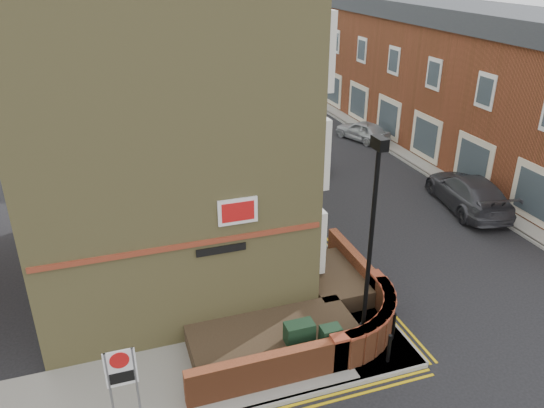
{
  "coord_description": "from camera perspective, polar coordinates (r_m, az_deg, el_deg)",
  "views": [
    {
      "loc": [
        -4.69,
        -9.44,
        10.35
      ],
      "look_at": [
        -0.18,
        4.0,
        3.68
      ],
      "focal_mm": 35.0,
      "sensor_mm": 36.0,
      "label": 1
    }
  ],
  "objects": [
    {
      "name": "pavement_main",
      "position": [
        28.24,
        -3.56,
        3.8
      ],
      "size": [
        2.0,
        32.0,
        0.12
      ],
      "primitive_type": "cube",
      "color": "gray",
      "rests_on": "ground"
    },
    {
      "name": "pavement_corner",
      "position": [
        15.06,
        -9.46,
        -18.3
      ],
      "size": [
        13.0,
        3.0,
        0.12
      ],
      "primitive_type": "cube",
      "color": "gray",
      "rests_on": "ground"
    },
    {
      "name": "utility_cabinet_small",
      "position": [
        15.15,
        6.27,
        -14.67
      ],
      "size": [
        0.55,
        0.4,
        1.1
      ],
      "primitive_type": "cube",
      "color": "black",
      "rests_on": "pavement_corner"
    },
    {
      "name": "bollard_near",
      "position": [
        15.4,
        12.47,
        -14.93
      ],
      "size": [
        0.11,
        0.11,
        0.9
      ],
      "primitive_type": "cylinder",
      "color": "black",
      "rests_on": "pavement_corner"
    },
    {
      "name": "corner_building",
      "position": [
        18.01,
        -12.42,
        11.41
      ],
      "size": [
        8.95,
        10.4,
        13.6
      ],
      "color": "olive",
      "rests_on": "ground"
    },
    {
      "name": "lamppost",
      "position": [
        14.21,
        10.5,
        -4.8
      ],
      "size": [
        0.25,
        0.5,
        6.3
      ],
      "color": "black",
      "rests_on": "pavement_corner"
    },
    {
      "name": "utility_cabinet_large",
      "position": [
        15.08,
        2.93,
        -14.52
      ],
      "size": [
        0.8,
        0.45,
        1.2
      ],
      "primitive_type": "cube",
      "color": "black",
      "rests_on": "pavement_corner"
    },
    {
      "name": "tree_far",
      "position": [
        40.41,
        -9.27,
        17.18
      ],
      "size": [
        3.81,
        3.81,
        7.0
      ],
      "color": "#382B1E",
      "rests_on": "pavement_main"
    },
    {
      "name": "red_car_main",
      "position": [
        28.89,
        2.18,
        5.62
      ],
      "size": [
        3.3,
        5.21,
        1.34
      ],
      "primitive_type": "imported",
      "rotation": [
        0.0,
        0.0,
        0.24
      ],
      "color": "maroon",
      "rests_on": "ground"
    },
    {
      "name": "pavement_far",
      "position": [
        30.37,
        18.54,
        4.06
      ],
      "size": [
        4.0,
        40.0,
        0.12
      ],
      "primitive_type": "cube",
      "color": "gray",
      "rests_on": "ground"
    },
    {
      "name": "bollard_far",
      "position": [
        16.18,
        12.91,
        -12.72
      ],
      "size": [
        0.11,
        0.11,
        0.9
      ],
      "primitive_type": "cylinder",
      "color": "black",
      "rests_on": "pavement_corner"
    },
    {
      "name": "kerb_main_far",
      "position": [
        29.25,
        15.37,
        3.69
      ],
      "size": [
        0.15,
        40.0,
        0.12
      ],
      "primitive_type": "cube",
      "color": "gray",
      "rests_on": "ground"
    },
    {
      "name": "kerb_main_near",
      "position": [
        28.5,
        -1.61,
        4.04
      ],
      "size": [
        0.15,
        32.0,
        0.12
      ],
      "primitive_type": "cube",
      "color": "gray",
      "rests_on": "ground"
    },
    {
      "name": "traffic_light_assembly",
      "position": [
        35.96,
        -6.94,
        12.9
      ],
      "size": [
        0.2,
        0.16,
        4.2
      ],
      "color": "black",
      "rests_on": "pavement_main"
    },
    {
      "name": "yellow_lines_main",
      "position": [
        28.58,
        -1.13,
        4.0
      ],
      "size": [
        0.28,
        32.0,
        0.01
      ],
      "primitive_type": "cube",
      "color": "gold",
      "rests_on": "ground"
    },
    {
      "name": "far_terrace_cream",
      "position": [
        51.56,
        3.63,
        18.15
      ],
      "size": [
        5.4,
        12.4,
        8.0
      ],
      "color": "beige",
      "rests_on": "ground"
    },
    {
      "name": "tree_near",
      "position": [
        25.06,
        -2.64,
        12.17
      ],
      "size": [
        3.64,
        3.65,
        6.7
      ],
      "color": "#382B1E",
      "rests_on": "pavement_main"
    },
    {
      "name": "tree_mid",
      "position": [
        32.59,
        -6.73,
        15.96
      ],
      "size": [
        4.03,
        4.03,
        7.42
      ],
      "color": "#382B1E",
      "rests_on": "pavement_main"
    },
    {
      "name": "zone_sign",
      "position": [
        13.21,
        -15.88,
        -17.19
      ],
      "size": [
        0.72,
        0.07,
        2.2
      ],
      "color": "slate",
      "rests_on": "pavement_corner"
    },
    {
      "name": "ground",
      "position": [
        14.77,
        5.96,
        -19.44
      ],
      "size": [
        120.0,
        120.0,
        0.0
      ],
      "primitive_type": "plane",
      "color": "black",
      "rests_on": "ground"
    },
    {
      "name": "grey_car_far",
      "position": [
        25.23,
        20.34,
        1.24
      ],
      "size": [
        3.05,
        5.59,
        1.54
      ],
      "primitive_type": "imported",
      "rotation": [
        0.0,
        0.0,
        2.96
      ],
      "color": "#34353A",
      "rests_on": "ground"
    },
    {
      "name": "silver_car_far",
      "position": [
        33.17,
        9.71,
        7.8
      ],
      "size": [
        2.6,
        3.91,
        1.24
      ],
      "primitive_type": "imported",
      "rotation": [
        0.0,
        0.0,
        3.49
      ],
      "color": "#A6AAAD",
      "rests_on": "ground"
    },
    {
      "name": "garden_wall",
      "position": [
        16.48,
        2.33,
        -13.71
      ],
      "size": [
        6.8,
        6.0,
        1.2
      ],
      "primitive_type": null,
      "color": "brown",
      "rests_on": "ground"
    },
    {
      "name": "silver_car_near",
      "position": [
        28.3,
        0.46,
        5.43
      ],
      "size": [
        2.0,
        4.8,
        1.54
      ],
      "primitive_type": "imported",
      "rotation": [
        0.0,
        0.0,
        0.08
      ],
      "color": "#A9AAB1",
      "rests_on": "ground"
    },
    {
      "name": "far_terrace",
      "position": [
        33.27,
        17.58,
        13.16
      ],
      "size": [
        5.4,
        30.4,
        8.0
      ],
      "color": "brown",
      "rests_on": "ground"
    }
  ]
}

